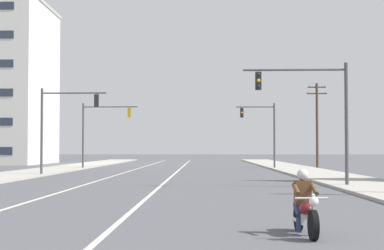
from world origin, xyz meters
name	(u,v)px	position (x,y,z in m)	size (l,w,h in m)	color
lane_stripe_center	(177,171)	(0.21, 45.00, 0.00)	(0.16, 100.00, 0.01)	beige
lane_stripe_left	(129,171)	(-3.88, 45.00, 0.00)	(0.16, 100.00, 0.01)	beige
sidewalk_kerb_right	(314,173)	(10.82, 40.00, 0.07)	(4.40, 110.00, 0.14)	#ADA89E
sidewalk_kerb_left	(32,173)	(-10.82, 40.00, 0.07)	(4.40, 110.00, 0.14)	#ADA89E
motorcycle_with_rider	(305,209)	(4.66, 6.50, 0.59)	(0.70, 2.19, 1.46)	black
traffic_signal_near_right	(316,104)	(8.02, 23.45, 4.12)	(5.22, 0.37, 6.20)	#47474C
traffic_signal_near_left	(60,118)	(-7.71, 36.08, 4.09)	(4.68, 0.37, 6.20)	#47474C
traffic_signal_mid_right	(264,126)	(8.09, 50.82, 4.02)	(3.69, 0.38, 6.20)	#47474C
traffic_signal_mid_left	(99,125)	(-7.42, 50.51, 4.12)	(5.24, 0.38, 6.20)	#47474C
utility_pole_right_far	(317,122)	(13.95, 55.38, 4.61)	(2.06, 0.26, 8.56)	#4C3828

